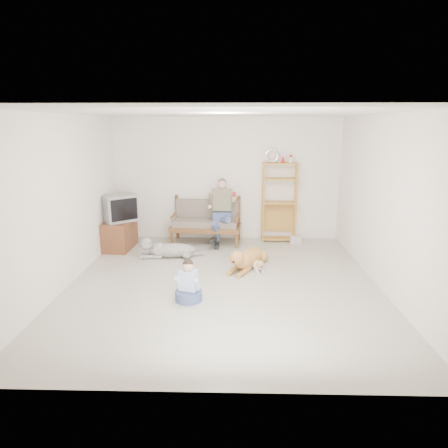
{
  "coord_description": "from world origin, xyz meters",
  "views": [
    {
      "loc": [
        0.17,
        -6.11,
        2.53
      ],
      "look_at": [
        -0.01,
        1.0,
        0.76
      ],
      "focal_mm": 32.0,
      "sensor_mm": 36.0,
      "label": 1
    }
  ],
  "objects_px": {
    "golden_retriever": "(247,258)",
    "tv_stand": "(120,234)",
    "etagere": "(279,201)",
    "loveseat": "(206,221)"
  },
  "relations": [
    {
      "from": "etagere",
      "to": "golden_retriever",
      "type": "xyz_separation_m",
      "value": [
        -0.75,
        -1.78,
        -0.72
      ]
    },
    {
      "from": "golden_retriever",
      "to": "etagere",
      "type": "bearing_deg",
      "value": 94.24
    },
    {
      "from": "tv_stand",
      "to": "golden_retriever",
      "type": "height_order",
      "value": "tv_stand"
    },
    {
      "from": "tv_stand",
      "to": "golden_retriever",
      "type": "distance_m",
      "value": 2.86
    },
    {
      "from": "etagere",
      "to": "tv_stand",
      "type": "distance_m",
      "value": 3.51
    },
    {
      "from": "loveseat",
      "to": "tv_stand",
      "type": "height_order",
      "value": "loveseat"
    },
    {
      "from": "golden_retriever",
      "to": "tv_stand",
      "type": "bearing_deg",
      "value": -175.61
    },
    {
      "from": "tv_stand",
      "to": "loveseat",
      "type": "bearing_deg",
      "value": 19.52
    },
    {
      "from": "loveseat",
      "to": "tv_stand",
      "type": "relative_size",
      "value": 1.67
    },
    {
      "from": "tv_stand",
      "to": "etagere",
      "type": "bearing_deg",
      "value": 15.03
    }
  ]
}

